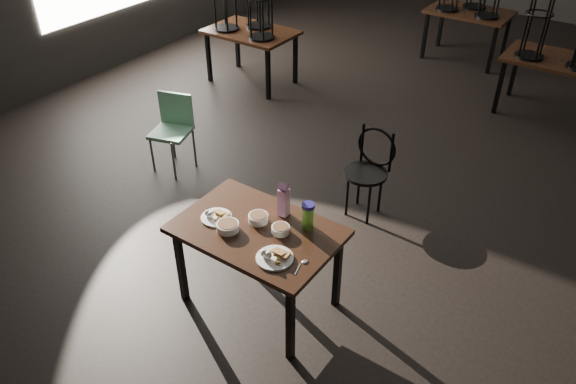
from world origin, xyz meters
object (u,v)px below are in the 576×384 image
Objects in this scene: main_table at (257,237)px; juice_carton at (284,200)px; water_bottle at (308,215)px; school_chair at (173,125)px; bentwood_chair at (370,166)px.

juice_carton reaches higher than main_table.
juice_carton is at bearing 174.48° from water_bottle.
school_chair is at bearing 150.49° from main_table.
water_bottle is at bearing -39.02° from school_chair.
juice_carton is 1.38× the size of water_bottle.
water_bottle is at bearing 38.13° from main_table.
juice_carton is (0.06, 0.25, 0.21)m from main_table.
water_bottle is (0.30, 0.23, 0.19)m from main_table.
main_table is at bearing -103.52° from juice_carton.
water_bottle reaches higher than main_table.
bentwood_chair is (-0.18, 1.35, -0.34)m from water_bottle.
water_bottle is 1.41m from bentwood_chair.
water_bottle is 2.49m from school_chair.
juice_carton reaches higher than bentwood_chair.
bentwood_chair is at bearing 85.86° from main_table.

